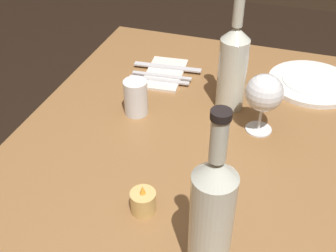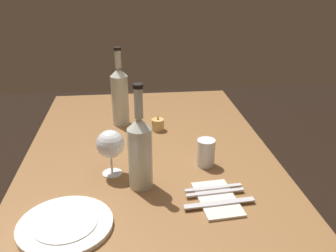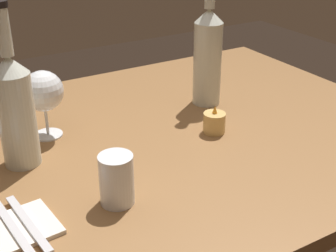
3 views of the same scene
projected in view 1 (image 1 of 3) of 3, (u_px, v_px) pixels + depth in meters
dining_table at (187, 192)px, 1.02m from camera, size 1.30×0.90×0.74m
wine_glass_left at (264, 94)px, 1.01m from camera, size 0.09×0.09×0.16m
wine_bottle at (212, 215)px, 0.68m from camera, size 0.07×0.07×0.33m
wine_bottle_second at (233, 65)px, 1.08m from camera, size 0.07×0.07×0.33m
water_tumbler at (136, 99)px, 1.11m from camera, size 0.06×0.06×0.10m
votive_candle at (143, 202)px, 0.85m from camera, size 0.05×0.05×0.07m
dinner_plate at (312, 83)px, 1.24m from camera, size 0.25×0.25×0.02m
folded_napkin at (164, 74)px, 1.29m from camera, size 0.20×0.13×0.01m
fork_inner at (162, 76)px, 1.26m from camera, size 0.03×0.18×0.00m
fork_outer at (159, 80)px, 1.25m from camera, size 0.03×0.18×0.00m
table_knife at (168, 67)px, 1.31m from camera, size 0.04×0.21×0.00m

